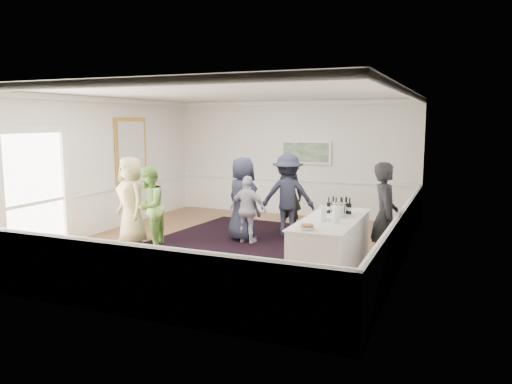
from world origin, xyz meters
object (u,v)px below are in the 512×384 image
at_px(guest_green, 149,207).
at_px(serving_table, 331,247).
at_px(guest_lilac, 248,210).
at_px(guest_dark_a, 288,195).
at_px(ice_bucket, 339,210).
at_px(bartender, 385,216).
at_px(nut_bowl, 307,227).
at_px(guest_dark_b, 289,195).
at_px(guest_navy, 243,199).
at_px(guest_tan, 131,200).

bearing_deg(guest_green, serving_table, 70.12).
xyz_separation_m(guest_green, guest_lilac, (1.76, 1.13, -0.12)).
bearing_deg(guest_dark_a, ice_bucket, 109.28).
xyz_separation_m(bartender, nut_bowl, (-0.92, -1.73, 0.06)).
distance_m(guest_dark_a, ice_bucket, 2.86).
distance_m(guest_dark_b, guest_navy, 1.44).
distance_m(guest_tan, guest_dark_a, 3.49).
distance_m(guest_green, guest_dark_a, 3.15).
bearing_deg(guest_lilac, nut_bowl, 133.83).
relative_size(guest_green, nut_bowl, 7.10).
bearing_deg(serving_table, guest_lilac, 145.83).
bearing_deg(serving_table, guest_tan, 173.48).
bearing_deg(guest_dark_b, nut_bowl, 122.77).
bearing_deg(guest_dark_a, serving_table, 105.49).
height_order(guest_tan, guest_dark_a, guest_tan).
bearing_deg(guest_dark_b, serving_table, 131.05).
relative_size(guest_green, guest_lilac, 1.17).
xyz_separation_m(guest_tan, guest_dark_b, (2.75, 2.47, -0.07)).
bearing_deg(guest_lilac, guest_green, 36.60).
height_order(bartender, guest_navy, bartender).
height_order(guest_lilac, ice_bucket, guest_lilac).
bearing_deg(guest_lilac, guest_dark_b, -102.71).
xyz_separation_m(guest_dark_b, nut_bowl, (1.65, -3.97, 0.14)).
relative_size(guest_lilac, nut_bowl, 6.08).
relative_size(serving_table, guest_dark_a, 1.29).
bearing_deg(serving_table, ice_bucket, 74.67).
bearing_deg(guest_tan, guest_lilac, 52.31).
xyz_separation_m(guest_tan, guest_lilac, (2.31, 0.99, -0.21)).
xyz_separation_m(guest_lilac, ice_bucket, (2.29, -1.27, 0.37)).
height_order(ice_bucket, nut_bowl, ice_bucket).
relative_size(serving_table, bartender, 1.27).
xyz_separation_m(guest_tan, ice_bucket, (4.60, -0.28, 0.16)).
bearing_deg(nut_bowl, ice_bucket, 80.70).
bearing_deg(bartender, guest_tan, 77.71).
bearing_deg(guest_green, guest_dark_a, 118.14).
relative_size(guest_navy, ice_bucket, 7.14).
relative_size(guest_tan, guest_lilac, 1.28).
relative_size(guest_tan, guest_dark_a, 1.00).
relative_size(guest_green, guest_dark_b, 0.98).
relative_size(bartender, guest_green, 1.12).
distance_m(guest_navy, nut_bowl, 3.54).
bearing_deg(bartender, nut_bowl, 137.31).
height_order(guest_green, guest_lilac, guest_green).
relative_size(bartender, guest_lilac, 1.30).
height_order(guest_tan, nut_bowl, guest_tan).
bearing_deg(nut_bowl, guest_lilac, 129.97).
bearing_deg(ice_bucket, serving_table, -105.33).
distance_m(bartender, ice_bucket, 0.89).
xyz_separation_m(guest_dark_a, guest_navy, (-0.77, -0.81, -0.02)).
relative_size(guest_tan, guest_navy, 1.02).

